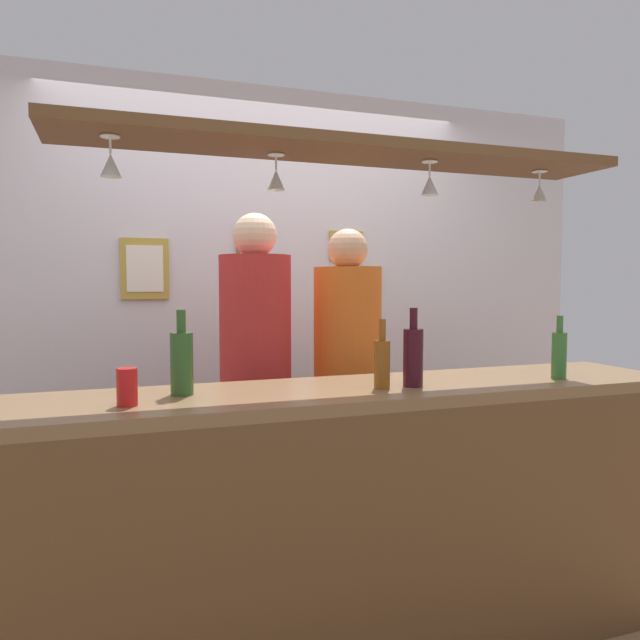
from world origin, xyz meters
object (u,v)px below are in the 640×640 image
(person_left_red_shirt, at_px, (256,360))
(picture_frame_caricature, at_px, (145,269))
(bottle_beer_green_import, at_px, (559,354))
(bottle_wine_dark_red, at_px, (413,356))
(picture_frame_upper_small, at_px, (346,245))
(bottle_champagne_green, at_px, (182,361))
(picture_frame_crest, at_px, (252,246))
(bottle_beer_amber_tall, at_px, (382,362))
(drink_can, at_px, (127,387))
(person_middle_orange_shirt, at_px, (347,364))
(picture_frame_lower_pair, at_px, (359,280))

(person_left_red_shirt, xyz_separation_m, picture_frame_caricature, (-0.46, 0.72, 0.45))
(bottle_beer_green_import, xyz_separation_m, bottle_wine_dark_red, (-0.65, 0.04, 0.01))
(bottle_beer_green_import, height_order, picture_frame_upper_small, picture_frame_upper_small)
(bottle_champagne_green, relative_size, picture_frame_crest, 1.15)
(bottle_beer_amber_tall, bearing_deg, bottle_beer_green_import, -2.52)
(picture_frame_upper_small, bearing_deg, bottle_wine_dark_red, -102.35)
(person_left_red_shirt, distance_m, drink_can, 0.97)
(bottle_beer_green_import, relative_size, picture_frame_caricature, 0.76)
(person_middle_orange_shirt, bearing_deg, bottle_beer_green_import, -52.17)
(picture_frame_lower_pair, bearing_deg, picture_frame_upper_small, 180.00)
(person_middle_orange_shirt, distance_m, picture_frame_upper_small, 1.00)
(picture_frame_lower_pair, relative_size, picture_frame_upper_small, 1.36)
(person_middle_orange_shirt, distance_m, picture_frame_crest, 1.01)
(picture_frame_crest, bearing_deg, drink_can, -116.94)
(person_left_red_shirt, xyz_separation_m, bottle_champagne_green, (-0.42, -0.63, 0.09))
(person_middle_orange_shirt, bearing_deg, person_left_red_shirt, -180.00)
(person_middle_orange_shirt, xyz_separation_m, bottle_champagne_green, (-0.89, -0.63, 0.13))
(bottle_beer_green_import, bearing_deg, drink_can, 179.06)
(picture_frame_caricature, xyz_separation_m, picture_frame_lower_pair, (1.30, 0.00, -0.06))
(bottle_champagne_green, xyz_separation_m, picture_frame_upper_small, (1.17, 1.35, 0.51))
(bottle_beer_amber_tall, bearing_deg, drink_can, -179.56)
(picture_frame_upper_small, bearing_deg, bottle_beer_green_import, -77.59)
(person_middle_orange_shirt, relative_size, bottle_wine_dark_red, 5.68)
(drink_can, distance_m, picture_frame_caricature, 1.55)
(bottle_beer_green_import, relative_size, picture_frame_crest, 1.00)
(picture_frame_crest, xyz_separation_m, picture_frame_upper_small, (0.60, 0.00, 0.01))
(bottle_beer_amber_tall, relative_size, drink_can, 2.13)
(picture_frame_crest, bearing_deg, person_middle_orange_shirt, -65.86)
(drink_can, bearing_deg, bottle_wine_dark_red, 0.47)
(person_middle_orange_shirt, height_order, bottle_beer_green_import, person_middle_orange_shirt)
(bottle_champagne_green, height_order, drink_can, bottle_champagne_green)
(picture_frame_crest, bearing_deg, bottle_beer_amber_tall, -84.15)
(drink_can, xyz_separation_m, picture_frame_caricature, (0.14, 1.48, 0.41))
(person_left_red_shirt, xyz_separation_m, picture_frame_crest, (0.15, 0.72, 0.59))
(picture_frame_caricature, bearing_deg, bottle_beer_green_import, -44.29)
(bottle_beer_amber_tall, bearing_deg, picture_frame_caricature, 117.33)
(bottle_beer_amber_tall, bearing_deg, person_left_red_shirt, 111.69)
(bottle_champagne_green, bearing_deg, person_left_red_shirt, 56.66)
(person_middle_orange_shirt, distance_m, picture_frame_lower_pair, 0.91)
(bottle_wine_dark_red, height_order, picture_frame_caricature, picture_frame_caricature)
(bottle_wine_dark_red, bearing_deg, person_middle_orange_shirt, 87.02)
(person_middle_orange_shirt, relative_size, bottle_beer_amber_tall, 6.55)
(bottle_beer_green_import, height_order, bottle_wine_dark_red, bottle_wine_dark_red)
(person_middle_orange_shirt, relative_size, bottle_champagne_green, 5.68)
(bottle_champagne_green, distance_m, drink_can, 0.24)
(drink_can, bearing_deg, person_middle_orange_shirt, 35.45)
(bottle_beer_green_import, xyz_separation_m, picture_frame_upper_small, (-0.33, 1.51, 0.52))
(bottle_beer_amber_tall, relative_size, picture_frame_upper_small, 1.18)
(bottle_beer_green_import, distance_m, picture_frame_upper_small, 1.63)
(person_left_red_shirt, bearing_deg, picture_frame_crest, 78.17)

